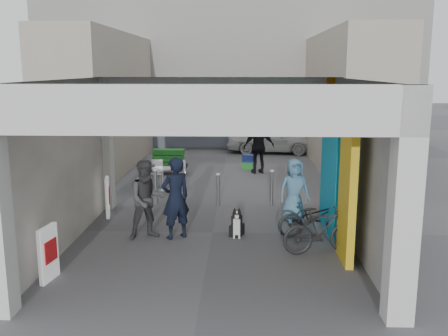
{
  "coord_description": "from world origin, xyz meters",
  "views": [
    {
      "loc": [
        0.67,
        -10.98,
        3.71
      ],
      "look_at": [
        0.23,
        1.0,
        1.32
      ],
      "focal_mm": 40.0,
      "sensor_mm": 36.0,
      "label": 1
    }
  ],
  "objects_px": {
    "cafe_set": "(161,179)",
    "white_van": "(270,138)",
    "man_elderly": "(294,190)",
    "bicycle_front": "(314,217)",
    "border_collie": "(237,225)",
    "man_crates": "(259,147)",
    "bicycle_rear": "(322,230)",
    "produce_stand": "(168,164)",
    "man_back_turned": "(147,200)",
    "man_with_dog": "(175,198)"
  },
  "relations": [
    {
      "from": "cafe_set",
      "to": "white_van",
      "type": "distance_m",
      "value": 7.95
    },
    {
      "from": "man_elderly",
      "to": "bicycle_front",
      "type": "relative_size",
      "value": 0.92
    },
    {
      "from": "border_collie",
      "to": "bicycle_front",
      "type": "distance_m",
      "value": 1.75
    },
    {
      "from": "man_crates",
      "to": "bicycle_rear",
      "type": "relative_size",
      "value": 1.19
    },
    {
      "from": "man_crates",
      "to": "bicycle_rear",
      "type": "distance_m",
      "value": 8.04
    },
    {
      "from": "produce_stand",
      "to": "cafe_set",
      "type": "bearing_deg",
      "value": -87.49
    },
    {
      "from": "produce_stand",
      "to": "man_back_turned",
      "type": "relative_size",
      "value": 0.75
    },
    {
      "from": "man_back_turned",
      "to": "man_with_dog",
      "type": "bearing_deg",
      "value": -22.84
    },
    {
      "from": "man_back_turned",
      "to": "man_elderly",
      "type": "relative_size",
      "value": 1.13
    },
    {
      "from": "man_with_dog",
      "to": "bicycle_rear",
      "type": "distance_m",
      "value": 3.23
    },
    {
      "from": "man_back_turned",
      "to": "white_van",
      "type": "xyz_separation_m",
      "value": [
        3.35,
        11.67,
        -0.22
      ]
    },
    {
      "from": "man_elderly",
      "to": "bicycle_rear",
      "type": "distance_m",
      "value": 2.31
    },
    {
      "from": "border_collie",
      "to": "man_with_dog",
      "type": "height_order",
      "value": "man_with_dog"
    },
    {
      "from": "man_elderly",
      "to": "man_crates",
      "type": "bearing_deg",
      "value": 81.47
    },
    {
      "from": "white_van",
      "to": "man_with_dog",
      "type": "bearing_deg",
      "value": 171.13
    },
    {
      "from": "bicycle_front",
      "to": "bicycle_rear",
      "type": "relative_size",
      "value": 1.04
    },
    {
      "from": "bicycle_front",
      "to": "bicycle_rear",
      "type": "xyz_separation_m",
      "value": [
        0.0,
        -1.06,
        0.04
      ]
    },
    {
      "from": "white_van",
      "to": "man_back_turned",
      "type": "bearing_deg",
      "value": 168.29
    },
    {
      "from": "man_elderly",
      "to": "bicycle_front",
      "type": "xyz_separation_m",
      "value": [
        0.33,
        -1.2,
        -0.34
      ]
    },
    {
      "from": "border_collie",
      "to": "man_crates",
      "type": "relative_size",
      "value": 0.35
    },
    {
      "from": "man_back_turned",
      "to": "man_elderly",
      "type": "height_order",
      "value": "man_back_turned"
    },
    {
      "from": "man_elderly",
      "to": "bicycle_rear",
      "type": "xyz_separation_m",
      "value": [
        0.33,
        -2.27,
        -0.29
      ]
    },
    {
      "from": "man_elderly",
      "to": "bicycle_front",
      "type": "distance_m",
      "value": 1.29
    },
    {
      "from": "man_elderly",
      "to": "white_van",
      "type": "bearing_deg",
      "value": 74.66
    },
    {
      "from": "cafe_set",
      "to": "man_back_turned",
      "type": "bearing_deg",
      "value": -84.14
    },
    {
      "from": "produce_stand",
      "to": "white_van",
      "type": "height_order",
      "value": "white_van"
    },
    {
      "from": "man_back_turned",
      "to": "man_crates",
      "type": "xyz_separation_m",
      "value": [
        2.68,
        7.13,
        0.09
      ]
    },
    {
      "from": "cafe_set",
      "to": "white_van",
      "type": "bearing_deg",
      "value": 61.14
    },
    {
      "from": "produce_stand",
      "to": "man_elderly",
      "type": "height_order",
      "value": "man_elderly"
    },
    {
      "from": "man_crates",
      "to": "white_van",
      "type": "xyz_separation_m",
      "value": [
        0.67,
        4.54,
        -0.31
      ]
    },
    {
      "from": "man_elderly",
      "to": "man_back_turned",
      "type": "bearing_deg",
      "value": -172.3
    },
    {
      "from": "produce_stand",
      "to": "bicycle_front",
      "type": "relative_size",
      "value": 0.78
    },
    {
      "from": "border_collie",
      "to": "bicycle_front",
      "type": "height_order",
      "value": "bicycle_front"
    },
    {
      "from": "man_back_turned",
      "to": "cafe_set",
      "type": "bearing_deg",
      "value": 71.57
    },
    {
      "from": "man_with_dog",
      "to": "man_elderly",
      "type": "xyz_separation_m",
      "value": [
        2.75,
        1.43,
        -0.13
      ]
    },
    {
      "from": "bicycle_front",
      "to": "border_collie",
      "type": "bearing_deg",
      "value": 78.99
    },
    {
      "from": "cafe_set",
      "to": "produce_stand",
      "type": "relative_size",
      "value": 1.04
    },
    {
      "from": "man_crates",
      "to": "man_with_dog",
      "type": "bearing_deg",
      "value": 57.67
    },
    {
      "from": "cafe_set",
      "to": "border_collie",
      "type": "distance_m",
      "value": 5.19
    },
    {
      "from": "bicycle_front",
      "to": "man_back_turned",
      "type": "bearing_deg",
      "value": 79.41
    },
    {
      "from": "man_crates",
      "to": "bicycle_rear",
      "type": "height_order",
      "value": "man_crates"
    },
    {
      "from": "cafe_set",
      "to": "bicycle_front",
      "type": "height_order",
      "value": "bicycle_front"
    },
    {
      "from": "man_elderly",
      "to": "white_van",
      "type": "xyz_separation_m",
      "value": [
        -0.02,
        10.22,
        -0.13
      ]
    },
    {
      "from": "man_with_dog",
      "to": "man_elderly",
      "type": "distance_m",
      "value": 3.11
    },
    {
      "from": "man_elderly",
      "to": "bicycle_rear",
      "type": "height_order",
      "value": "man_elderly"
    },
    {
      "from": "man_crates",
      "to": "cafe_set",
      "type": "bearing_deg",
      "value": 21.27
    },
    {
      "from": "man_with_dog",
      "to": "bicycle_rear",
      "type": "xyz_separation_m",
      "value": [
        3.09,
        -0.84,
        -0.43
      ]
    },
    {
      "from": "border_collie",
      "to": "produce_stand",
      "type": "bearing_deg",
      "value": 130.98
    },
    {
      "from": "man_with_dog",
      "to": "man_crates",
      "type": "relative_size",
      "value": 0.95
    },
    {
      "from": "cafe_set",
      "to": "man_elderly",
      "type": "distance_m",
      "value": 5.08
    }
  ]
}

